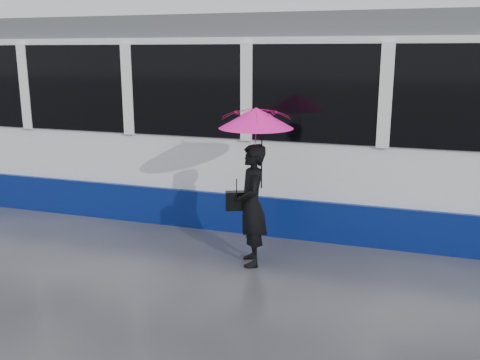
% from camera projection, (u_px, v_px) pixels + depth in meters
% --- Properties ---
extents(ground, '(90.00, 90.00, 0.00)m').
position_uv_depth(ground, '(145.00, 253.00, 7.61)').
color(ground, '#2D2D33').
rests_on(ground, ground).
extents(rails, '(34.00, 1.51, 0.02)m').
position_uv_depth(rails, '(210.00, 206.00, 9.92)').
color(rails, '#3F3D38').
rests_on(rails, ground).
extents(tram, '(26.00, 2.56, 3.35)m').
position_uv_depth(tram, '(188.00, 117.00, 9.66)').
color(tram, white).
rests_on(tram, ground).
extents(woman, '(0.60, 0.70, 1.63)m').
position_uv_depth(woman, '(252.00, 205.00, 7.05)').
color(woman, black).
rests_on(woman, ground).
extents(umbrella, '(1.26, 1.26, 1.10)m').
position_uv_depth(umbrella, '(256.00, 132.00, 6.80)').
color(umbrella, '#FF158C').
rests_on(umbrella, ground).
extents(handbag, '(0.32, 0.23, 0.43)m').
position_uv_depth(handbag, '(237.00, 201.00, 7.12)').
color(handbag, black).
rests_on(handbag, ground).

